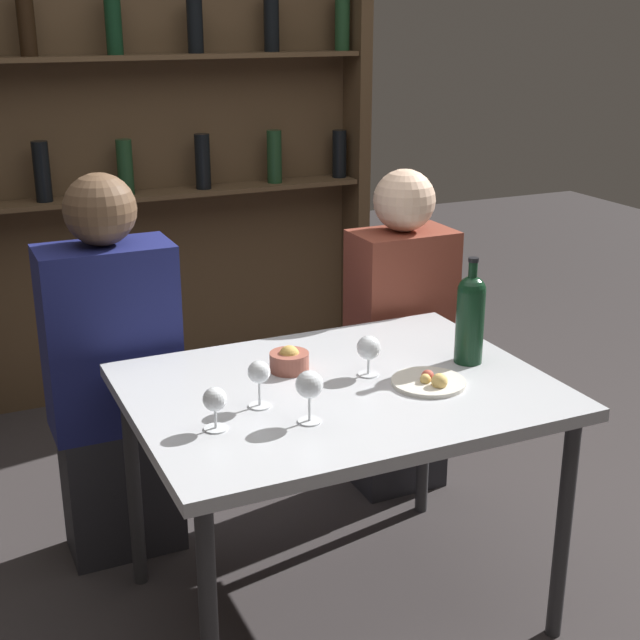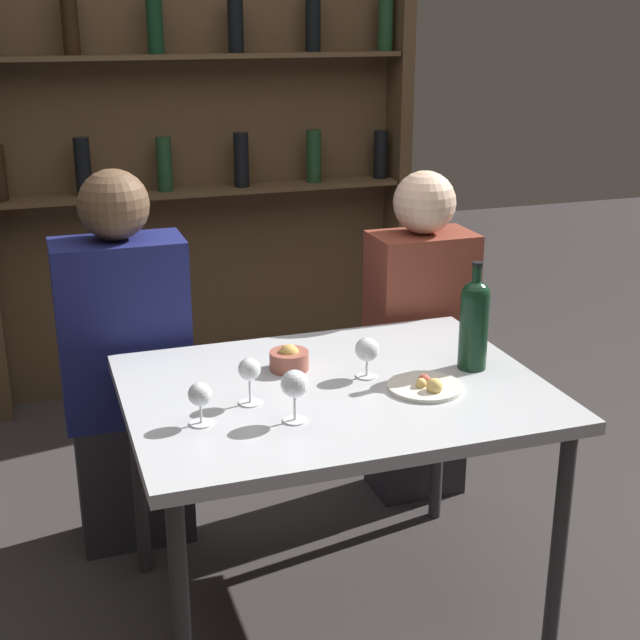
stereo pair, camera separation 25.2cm
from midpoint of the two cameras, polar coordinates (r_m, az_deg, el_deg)
ground_plane at (r=2.83m, az=3.56°, el=-17.93°), size 10.00×10.00×0.00m
dining_table at (r=2.49m, az=3.87°, el=-5.67°), size 1.15×0.87×0.73m
wine_rack_wall at (r=4.03m, az=-5.97°, el=12.19°), size 1.93×0.21×2.37m
wine_bottle at (r=2.59m, az=12.63°, el=-0.10°), size 0.08×0.08×0.32m
wine_glass_0 at (r=2.32m, az=-1.44°, el=-3.38°), size 0.06×0.06×0.13m
wine_glass_1 at (r=2.21m, az=-4.47°, el=-4.96°), size 0.06×0.06×0.11m
wine_glass_2 at (r=2.50m, az=5.92°, el=-2.02°), size 0.07×0.07×0.12m
wine_glass_3 at (r=2.22m, az=1.62°, el=-4.27°), size 0.07×0.07×0.14m
food_plate_0 at (r=2.47m, az=9.73°, el=-4.24°), size 0.21×0.21×0.05m
snack_bowl at (r=2.56m, az=0.83°, el=-2.57°), size 0.11×0.11×0.08m
seated_person_left at (r=2.92m, az=-9.88°, el=-3.44°), size 0.41×0.22×1.26m
seated_person_right at (r=3.23m, az=8.59°, el=-1.60°), size 0.36×0.22×1.20m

